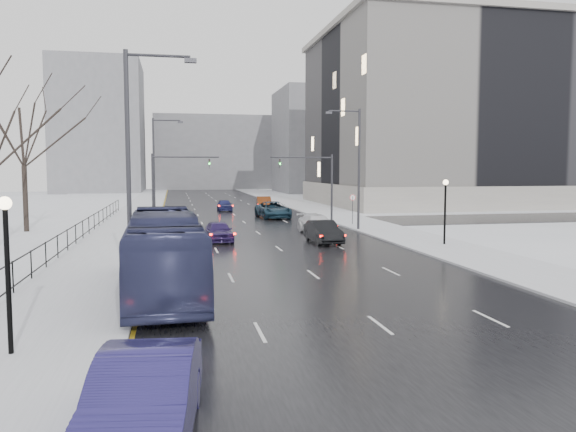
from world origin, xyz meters
TOP-DOWN VIEW (x-y plane):
  - road at (0.00, 60.00)m, footprint 16.00×150.00m
  - cross_road at (0.00, 48.00)m, footprint 130.00×10.00m
  - sidewalk_left at (-10.50, 60.00)m, footprint 5.00×150.00m
  - sidewalk_right at (10.50, 60.00)m, footprint 5.00×150.00m
  - park_strip at (-20.00, 60.00)m, footprint 14.00×150.00m
  - tree_park_e at (-18.20, 44.00)m, footprint 9.45×9.45m
  - iron_fence at (-13.00, 30.00)m, footprint 0.06×70.00m
  - streetlight_r_mid at (8.17, 40.00)m, footprint 2.95×0.25m
  - streetlight_l_near at (-8.17, 20.00)m, footprint 2.95×0.25m
  - streetlight_l_far at (-8.17, 52.00)m, footprint 2.95×0.25m
  - lamppost_l at (-11.00, 12.00)m, footprint 0.36×0.36m
  - lamppost_r_mid at (11.00, 30.00)m, footprint 0.36×0.36m
  - mast_signal_right at (7.33, 48.00)m, footprint 6.10×0.33m
  - mast_signal_left at (-7.33, 48.00)m, footprint 6.10×0.33m
  - no_uturn_sign at (9.20, 44.00)m, footprint 0.60×0.06m
  - civic_building at (35.00, 72.00)m, footprint 41.00×31.00m
  - bldg_far_right at (28.00, 115.00)m, footprint 24.00×20.00m
  - bldg_far_left at (-22.00, 125.00)m, footprint 18.00×22.00m
  - bldg_far_center at (4.00, 140.00)m, footprint 30.00×18.00m
  - sedan_left_near at (-7.20, 6.30)m, footprint 2.38×5.36m
  - bus at (-7.00, 19.21)m, footprint 3.19×12.18m
  - sedan_center_near at (-3.50, 35.28)m, footprint 1.95×4.37m
  - sedan_right_near at (3.50, 33.04)m, footprint 1.79×4.74m
  - sedan_right_cross at (3.50, 52.80)m, footprint 3.26×6.31m
  - sedan_right_far at (4.50, 38.53)m, footprint 2.62×5.28m
  - sedan_center_far at (-0.54, 63.59)m, footprint 1.68×4.14m
  - sedan_right_distant at (4.50, 65.04)m, footprint 2.15×5.01m

SIDE VIEW (x-z plane):
  - tree_park_e at x=-18.20m, z-range -6.75..6.75m
  - road at x=0.00m, z-range 0.00..0.04m
  - cross_road at x=0.00m, z-range 0.00..0.04m
  - park_strip at x=-20.00m, z-range 0.00..0.12m
  - sidewalk_left at x=-10.50m, z-range 0.00..0.16m
  - sidewalk_right at x=10.50m, z-range 0.00..0.16m
  - sedan_center_far at x=-0.54m, z-range 0.04..1.45m
  - sedan_center_near at x=-3.50m, z-range 0.04..1.50m
  - sedan_right_far at x=4.50m, z-range 0.04..1.51m
  - sedan_right_near at x=3.50m, z-range 0.04..1.58m
  - sedan_right_distant at x=4.50m, z-range 0.04..1.64m
  - sedan_right_cross at x=3.50m, z-range 0.04..1.74m
  - sedan_left_near at x=-7.20m, z-range 0.04..1.75m
  - iron_fence at x=-13.00m, z-range 0.26..1.56m
  - bus at x=-7.00m, z-range 0.04..3.41m
  - no_uturn_sign at x=9.20m, z-range 0.95..3.65m
  - lamppost_l at x=-11.00m, z-range 0.80..5.08m
  - lamppost_r_mid at x=11.00m, z-range 0.80..5.08m
  - mast_signal_right at x=7.33m, z-range 0.86..7.36m
  - mast_signal_left at x=-7.33m, z-range 0.86..7.36m
  - streetlight_r_mid at x=8.17m, z-range 0.62..10.62m
  - streetlight_l_near at x=-8.17m, z-range 0.62..10.62m
  - streetlight_l_far at x=-8.17m, z-range 0.62..10.62m
  - bldg_far_center at x=4.00m, z-range 0.00..18.00m
  - bldg_far_right at x=28.00m, z-range 0.00..22.00m
  - civic_building at x=35.00m, z-range -1.19..23.61m
  - bldg_far_left at x=-22.00m, z-range 0.00..28.00m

